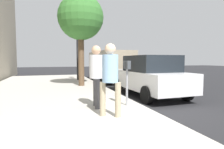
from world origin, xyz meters
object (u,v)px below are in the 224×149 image
(street_tree, at_px, (81,18))
(parked_van_far, at_px, (110,64))
(parking_meter, at_px, (127,73))
(pedestrian_bystander, at_px, (110,73))
(pedestrian_at_meter, at_px, (96,71))
(traffic_signal, at_px, (79,46))
(parked_sedan_near, at_px, (149,76))

(street_tree, bearing_deg, parked_van_far, -42.15)
(parking_meter, distance_m, pedestrian_bystander, 1.29)
(parking_meter, height_order, street_tree, street_tree)
(pedestrian_at_meter, height_order, traffic_signal, traffic_signal)
(parked_van_far, height_order, street_tree, street_tree)
(pedestrian_bystander, bearing_deg, pedestrian_at_meter, 40.16)
(street_tree, bearing_deg, parking_meter, -172.71)
(parked_van_far, relative_size, street_tree, 1.04)
(parked_van_far, bearing_deg, pedestrian_bystander, 163.08)
(parked_sedan_near, relative_size, street_tree, 0.89)
(street_tree, bearing_deg, parked_sedan_near, -141.66)
(pedestrian_bystander, distance_m, traffic_signal, 9.34)
(pedestrian_bystander, relative_size, parked_sedan_near, 0.41)
(parking_meter, height_order, parked_sedan_near, parked_sedan_near)
(parking_meter, relative_size, parked_van_far, 0.27)
(pedestrian_at_meter, xyz_separation_m, street_tree, (5.04, -0.31, 2.60))
(pedestrian_bystander, xyz_separation_m, street_tree, (6.07, -0.19, 2.61))
(street_tree, bearing_deg, traffic_signal, -5.59)
(parking_meter, distance_m, street_tree, 5.81)
(parking_meter, bearing_deg, street_tree, 7.29)
(parked_sedan_near, height_order, parked_van_far, parked_van_far)
(parked_van_far, height_order, traffic_signal, traffic_signal)
(parking_meter, relative_size, pedestrian_at_meter, 0.76)
(parked_sedan_near, height_order, traffic_signal, traffic_signal)
(parking_meter, height_order, pedestrian_bystander, pedestrian_bystander)
(pedestrian_bystander, xyz_separation_m, parked_sedan_near, (2.92, -2.68, -0.35))
(parked_van_far, distance_m, traffic_signal, 2.58)
(parked_van_far, bearing_deg, parked_sedan_near, -179.98)
(traffic_signal, bearing_deg, parked_sedan_near, -160.93)
(pedestrian_at_meter, bearing_deg, parking_meter, 2.00)
(traffic_signal, bearing_deg, pedestrian_at_meter, 175.65)
(parking_meter, relative_size, street_tree, 0.28)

